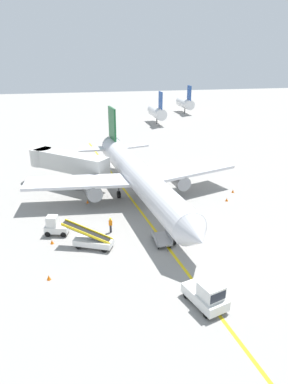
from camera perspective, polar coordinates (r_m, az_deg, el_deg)
ground_plane at (r=34.69m, az=4.38°, el=-9.15°), size 300.00×300.00×0.00m
taxi_line_yellow at (r=38.73m, az=1.23°, el=-5.56°), size 8.76×79.58×0.01m
airliner at (r=44.09m, az=-1.05°, el=2.78°), size 28.45×35.34×10.10m
jet_bridge at (r=50.96m, az=-13.21°, el=5.01°), size 11.11×10.45×4.85m
pushback_tug at (r=27.49m, az=10.32°, el=-16.37°), size 2.85×3.99×2.20m
baggage_tug_near_wing at (r=37.72m, az=-14.46°, el=-5.52°), size 2.66×1.89×2.10m
belt_loader_forward_hold at (r=34.68m, az=-8.54°, el=-7.87°), size 5.07×3.24×2.59m
baggage_cart_loaded at (r=35.20m, az=2.95°, el=-7.74°), size 1.57×3.76×0.94m
ground_crew_marshaller at (r=37.11m, az=-5.55°, el=-5.39°), size 0.36×0.24×1.70m
safety_cone_nose_left at (r=31.19m, az=-15.46°, el=-13.46°), size 0.36×0.36×0.44m
safety_cone_nose_right at (r=49.17m, az=14.48°, el=0.16°), size 0.36×0.36×0.44m
safety_cone_wingtip_left at (r=46.13m, az=13.51°, el=-1.22°), size 0.36×0.36×0.44m
safety_cone_wingtip_right at (r=44.85m, az=-9.31°, el=-1.56°), size 0.36×0.36×0.44m
safety_cone_tail_area at (r=36.35m, az=-14.96°, el=-7.95°), size 0.36×0.36×0.44m
distant_aircraft_mid_left at (r=95.72m, az=2.17°, el=13.11°), size 3.00×10.10×8.80m
distant_aircraft_mid_right at (r=114.35m, az=6.82°, el=14.42°), size 3.00×10.10×8.80m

